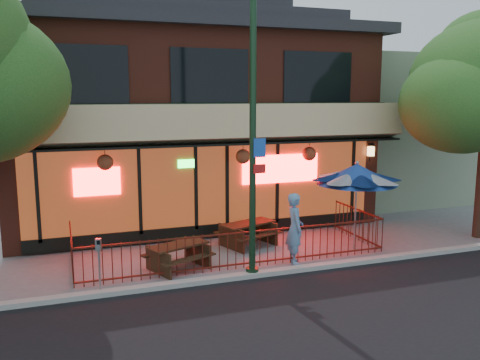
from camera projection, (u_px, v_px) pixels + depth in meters
The scene contains 11 objects.
ground at pixel (247, 270), 12.98m from camera, with size 80.00×80.00×0.00m, color gray.
curb at pixel (254, 275), 12.51m from camera, with size 80.00×0.25×0.12m, color #999993.
restaurant_building at pixel (181, 103), 18.91m from camera, with size 12.96×9.49×8.05m.
neighbor_building at pixel (377, 128), 22.60m from camera, with size 6.00×7.00×6.00m, color gray.
patio_fence at pixel (240, 241), 13.35m from camera, with size 8.44×2.62×1.00m.
street_light at pixel (253, 150), 12.09m from camera, with size 0.43×0.32×7.00m.
picnic_table_left at pixel (178, 253), 13.03m from camera, with size 1.87×1.67×0.66m.
picnic_table_right at pixel (248, 230), 15.08m from camera, with size 1.96×1.73×0.70m.
patio_umbrella at pixel (357, 174), 14.45m from camera, with size 2.26×2.26×2.59m.
pedestrian at pixel (295, 229), 13.38m from camera, with size 0.70×0.46×1.91m, color #5A89B4.
parking_meter_near at pixel (99, 257), 11.27m from camera, with size 0.14×0.13×1.30m.
Camera 1 is at (-4.30, -11.66, 4.43)m, focal length 38.00 mm.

